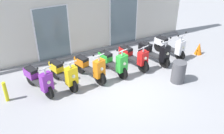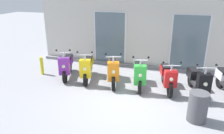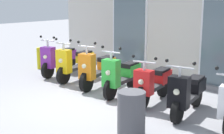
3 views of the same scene
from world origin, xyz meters
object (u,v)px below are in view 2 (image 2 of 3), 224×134
(scooter_red, at_px, (167,77))
(curb_bollard, at_px, (42,66))
(scooter_yellow, at_px, (87,67))
(scooter_purple, at_px, (67,65))
(trash_bin, at_px, (198,107))
(scooter_orange, at_px, (113,71))
(scooter_black, at_px, (198,81))
(scooter_green, at_px, (139,73))

(scooter_red, bearing_deg, curb_bollard, 179.89)
(scooter_yellow, relative_size, curb_bollard, 2.25)
(scooter_purple, xyz_separation_m, scooter_yellow, (0.86, -0.04, 0.02))
(trash_bin, bearing_deg, scooter_orange, 149.11)
(scooter_black, bearing_deg, scooter_red, 175.07)
(scooter_black, relative_size, curb_bollard, 2.27)
(scooter_black, height_order, trash_bin, scooter_black)
(scooter_green, bearing_deg, trash_bin, -41.43)
(scooter_purple, bearing_deg, scooter_green, -2.32)
(trash_bin, bearing_deg, scooter_green, 138.57)
(scooter_black, relative_size, trash_bin, 2.00)
(scooter_black, xyz_separation_m, curb_bollard, (-5.73, 0.09, -0.11))
(scooter_green, relative_size, curb_bollard, 2.21)
(scooter_orange, bearing_deg, scooter_yellow, 178.59)
(scooter_purple, xyz_separation_m, curb_bollard, (-1.08, -0.02, -0.13))
(scooter_yellow, distance_m, scooter_red, 2.84)
(scooter_orange, height_order, scooter_red, scooter_orange)
(trash_bin, bearing_deg, scooter_red, 117.31)
(scooter_yellow, distance_m, scooter_orange, 0.98)
(scooter_orange, height_order, trash_bin, scooter_orange)
(scooter_purple, relative_size, scooter_green, 1.01)
(scooter_orange, distance_m, scooter_green, 0.93)
(scooter_yellow, bearing_deg, curb_bollard, 179.37)
(scooter_yellow, height_order, scooter_red, scooter_yellow)
(scooter_purple, bearing_deg, curb_bollard, -178.84)
(scooter_orange, relative_size, scooter_black, 1.01)
(scooter_purple, xyz_separation_m, trash_bin, (4.56, -1.69, -0.08))
(scooter_green, bearing_deg, scooter_orange, 177.24)
(scooter_red, bearing_deg, scooter_yellow, -179.75)
(curb_bollard, bearing_deg, scooter_green, -1.34)
(scooter_red, distance_m, trash_bin, 1.87)
(scooter_orange, xyz_separation_m, trash_bin, (2.72, -1.63, -0.09))
(trash_bin, bearing_deg, scooter_purple, 159.61)
(scooter_purple, distance_m, scooter_orange, 1.84)
(scooter_purple, distance_m, scooter_green, 2.77)
(scooter_red, distance_m, curb_bollard, 4.78)
(scooter_purple, xyz_separation_m, scooter_red, (3.70, -0.03, -0.02))
(scooter_red, height_order, curb_bollard, scooter_red)
(scooter_yellow, relative_size, scooter_red, 1.00)
(scooter_red, bearing_deg, scooter_purple, 179.52)
(trash_bin, distance_m, curb_bollard, 5.89)
(scooter_red, bearing_deg, trash_bin, -62.69)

